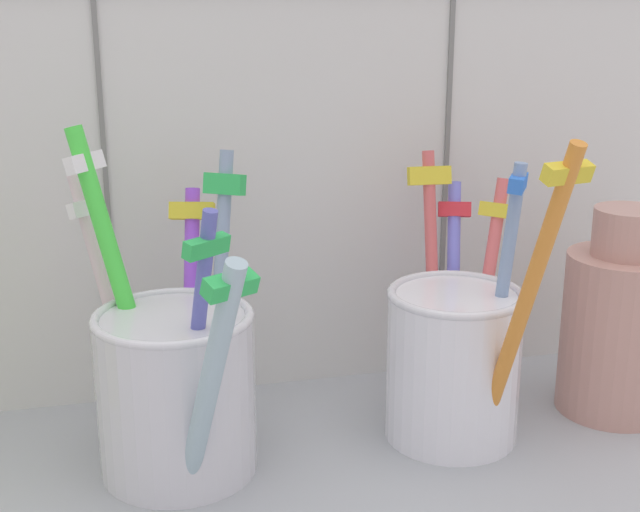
# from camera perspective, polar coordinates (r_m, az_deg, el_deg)

# --- Properties ---
(counter_slab) EXTENTS (0.64, 0.22, 0.02)m
(counter_slab) POSITION_cam_1_polar(r_m,az_deg,el_deg) (0.50, 0.48, -14.41)
(counter_slab) COLOR #9EA3A8
(counter_slab) RESTS_ON ground
(tile_wall_back) EXTENTS (0.64, 0.02, 0.45)m
(tile_wall_back) POSITION_cam_1_polar(r_m,az_deg,el_deg) (0.54, -2.68, 12.29)
(tile_wall_back) COLOR silver
(tile_wall_back) RESTS_ON ground
(toothbrush_cup_left) EXTENTS (0.10, 0.15, 0.18)m
(toothbrush_cup_left) POSITION_cam_1_polar(r_m,az_deg,el_deg) (0.47, -9.35, -8.05)
(toothbrush_cup_left) COLOR silver
(toothbrush_cup_left) RESTS_ON counter_slab
(toothbrush_cup_right) EXTENTS (0.09, 0.15, 0.18)m
(toothbrush_cup_right) POSITION_cam_1_polar(r_m,az_deg,el_deg) (0.51, 8.81, -6.37)
(toothbrush_cup_right) COLOR white
(toothbrush_cup_right) RESTS_ON counter_slab
(ceramic_vase) EXTENTS (0.07, 0.07, 0.13)m
(ceramic_vase) POSITION_cam_1_polar(r_m,az_deg,el_deg) (0.56, 18.86, -4.21)
(ceramic_vase) COLOR tan
(ceramic_vase) RESTS_ON counter_slab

